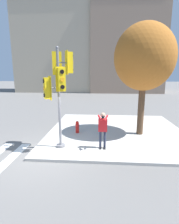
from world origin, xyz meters
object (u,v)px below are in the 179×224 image
Objects in this scene: person_photographer at (103,127)px; fire_hydrant at (77,127)px; traffic_signal_pole at (59,81)px; street_tree at (144,58)px.

person_photographer reaches higher than fire_hydrant.
person_photographer is 2.65m from fire_hydrant.
traffic_signal_pole is 2.67× the size of person_photographer.
street_tree is at bearing 1.11° from fire_hydrant.
fire_hydrant is (0.47, 2.09, -2.72)m from traffic_signal_pole.
traffic_signal_pole is at bearing -152.08° from street_tree.
fire_hydrant is at bearing 125.15° from person_photographer.
traffic_signal_pole reaches higher than fire_hydrant.
street_tree reaches higher than person_photographer.
fire_hydrant is (-3.60, -0.07, -3.85)m from street_tree.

